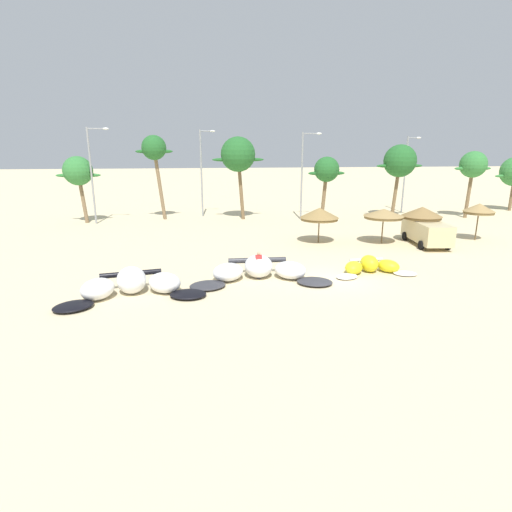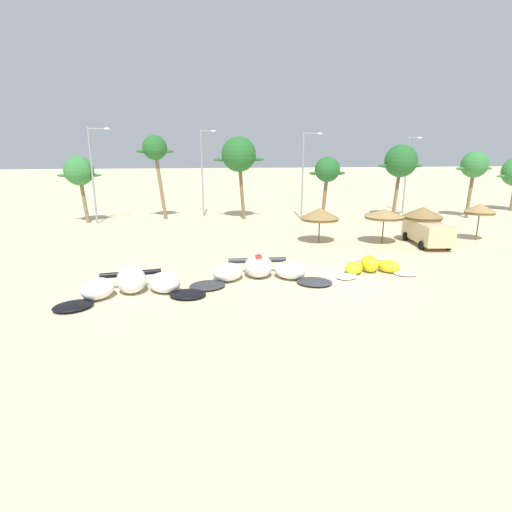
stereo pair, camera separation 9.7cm
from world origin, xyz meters
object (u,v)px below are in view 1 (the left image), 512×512
at_px(beach_umbrella_middle, 384,214).
at_px(parked_van, 426,231).
at_px(kite_left_of_center, 371,267).
at_px(palm_left_of_gap, 238,155).
at_px(lamppost_west_center, 202,169).
at_px(palm_center_right, 400,162).
at_px(lamppost_east_center, 304,171).
at_px(kite_far_left, 132,285).
at_px(palm_center_left, 327,171).
at_px(kite_left, 259,271).
at_px(palm_right_of_gap, 473,165).
at_px(person_near_kites, 259,265).
at_px(palm_left, 154,150).
at_px(lamppost_west, 93,171).
at_px(beach_umbrella_outermost, 479,209).
at_px(palm_leftmost, 78,172).
at_px(lamppost_east, 406,170).
at_px(beach_umbrella_near_palms, 422,213).

distance_m(beach_umbrella_middle, parked_van, 3.52).
bearing_deg(kite_left_of_center, parked_van, 43.01).
height_order(palm_left_of_gap, lamppost_west_center, lamppost_west_center).
height_order(palm_center_right, lamppost_west_center, lamppost_west_center).
bearing_deg(beach_umbrella_middle, parked_van, -13.35).
xyz_separation_m(palm_left_of_gap, lamppost_east_center, (6.63, -0.90, -1.60)).
relative_size(kite_far_left, beach_umbrella_middle, 2.45).
relative_size(palm_left_of_gap, palm_center_left, 1.30).
bearing_deg(kite_left, lamppost_east_center, 69.69).
relative_size(palm_center_right, palm_right_of_gap, 1.10).
relative_size(kite_left_of_center, person_near_kites, 3.25).
relative_size(palm_left, palm_left_of_gap, 1.02).
distance_m(palm_left_of_gap, lamppost_east_center, 6.88).
distance_m(beach_umbrella_middle, lamppost_west_center, 20.58).
bearing_deg(lamppost_east_center, kite_left_of_center, -91.04).
xyz_separation_m(kite_left, lamppost_east_center, (7.19, 19.43, 4.47)).
bearing_deg(person_near_kites, lamppost_west, 124.69).
xyz_separation_m(beach_umbrella_outermost, palm_left_of_gap, (-18.31, 12.46, 3.99)).
height_order(kite_far_left, palm_center_right, palm_center_right).
relative_size(palm_left, lamppost_west, 0.93).
distance_m(kite_left, palm_leftmost, 25.56).
bearing_deg(palm_left_of_gap, palm_center_left, -17.32).
distance_m(beach_umbrella_outermost, palm_center_right, 11.88).
bearing_deg(lamppost_west, lamppost_east_center, -0.22).
bearing_deg(kite_left_of_center, lamppost_west, 136.71).
relative_size(kite_left_of_center, beach_umbrella_middle, 1.72).
height_order(kite_far_left, beach_umbrella_outermost, beach_umbrella_outermost).
bearing_deg(lamppost_west_center, kite_left, -82.29).
xyz_separation_m(palm_left, palm_center_right, (25.20, -2.13, -1.19)).
relative_size(beach_umbrella_middle, palm_leftmost, 0.47).
distance_m(kite_left, palm_left, 23.64).
xyz_separation_m(parked_van, palm_center_right, (3.37, 12.21, 4.80)).
height_order(parked_van, lamppost_west_center, lamppost_west_center).
xyz_separation_m(person_near_kites, lamppost_west, (-13.49, 19.49, 4.35)).
xyz_separation_m(beach_umbrella_middle, lamppost_west, (-24.32, 11.77, 2.81)).
height_order(palm_center_left, lamppost_east_center, lamppost_east_center).
relative_size(kite_left, lamppost_west_center, 0.91).
bearing_deg(lamppost_east, palm_left_of_gap, -172.90).
relative_size(lamppost_west, lamppost_west_center, 1.01).
relative_size(kite_left, beach_umbrella_outermost, 2.77).
bearing_deg(lamppost_east, lamppost_west, -174.48).
height_order(person_near_kites, lamppost_east_center, lamppost_east_center).
bearing_deg(lamppost_west_center, palm_center_left, -22.49).
relative_size(kite_far_left, palm_left_of_gap, 0.89).
relative_size(kite_left_of_center, lamppost_west_center, 0.58).
distance_m(palm_left_of_gap, lamppost_east, 19.65).
distance_m(beach_umbrella_near_palms, lamppost_east_center, 13.69).
height_order(kite_left, beach_umbrella_outermost, beach_umbrella_outermost).
height_order(beach_umbrella_near_palms, palm_center_left, palm_center_left).
bearing_deg(palm_leftmost, kite_far_left, -69.37).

